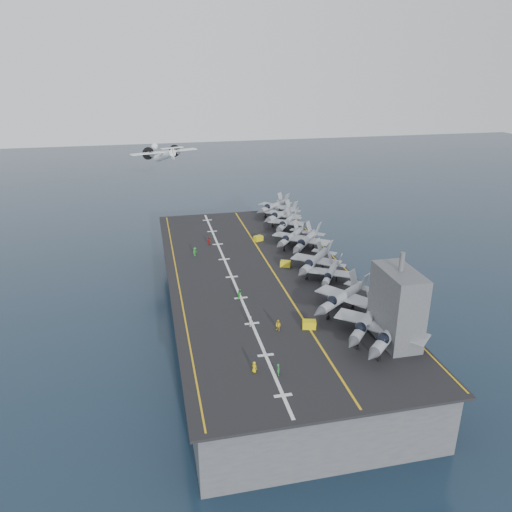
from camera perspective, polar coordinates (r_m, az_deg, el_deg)
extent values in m
plane|color=#142135|center=(108.83, 0.46, -7.14)|extent=(500.00, 500.00, 0.00)
cube|color=#56595E|center=(106.52, 0.47, -4.78)|extent=(36.00, 90.00, 10.00)
cube|color=black|center=(104.32, 0.47, -2.22)|extent=(38.00, 92.00, 0.40)
cube|color=gold|center=(104.89, 2.07, -1.97)|extent=(0.35, 90.00, 0.02)
cube|color=silver|center=(103.17, -2.78, -2.39)|extent=(0.50, 90.00, 0.02)
cube|color=gold|center=(102.11, -8.88, -2.91)|extent=(0.25, 90.00, 0.02)
cube|color=gold|center=(109.54, 9.95, -1.24)|extent=(0.25, 90.00, 0.02)
imported|color=#CDB408|center=(73.05, -0.20, -12.58)|extent=(1.19, 1.24, 1.73)
imported|color=silver|center=(84.40, -0.67, -7.47)|extent=(0.73, 1.10, 1.82)
imported|color=#1C8E22|center=(93.52, -1.86, -4.36)|extent=(1.36, 1.44, 2.00)
imported|color=#1D8C23|center=(114.62, -7.00, 0.50)|extent=(1.39, 1.41, 1.98)
imported|color=#A41510|center=(121.08, -5.42, 1.70)|extent=(1.34, 1.19, 1.87)
imported|color=#258135|center=(72.57, 2.58, -12.83)|extent=(0.74, 1.09, 1.80)
imported|color=yellow|center=(83.08, 2.55, -7.93)|extent=(1.34, 1.42, 1.97)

